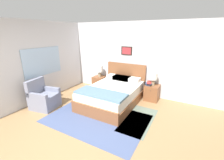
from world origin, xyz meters
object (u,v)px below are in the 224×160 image
Objects in this scene: armchair at (44,98)px; nightstand_near_window at (100,83)px; bed at (113,94)px; nightstand_by_door at (152,93)px; table_lamp_by_door at (153,77)px; table_lamp_near_window at (99,70)px.

nightstand_near_window is (0.65, 2.14, -0.04)m from armchair.
armchair is at bearing -106.98° from nightstand_near_window.
armchair is (-1.72, -1.31, -0.01)m from bed.
nightstand_near_window is at bearing 152.45° from armchair.
armchair reaches higher than nightstand_by_door.
armchair is 3.54m from table_lamp_by_door.
armchair is at bearing -142.69° from bed.
nightstand_by_door is at bearing 108.11° from table_lamp_by_door.
bed is at bearing 116.73° from armchair.
armchair is 1.68× the size of nightstand_near_window.
nightstand_by_door is 1.19× the size of table_lamp_near_window.
table_lamp_by_door is (2.78, 2.13, 0.52)m from armchair.
table_lamp_near_window is at bearing 180.00° from table_lamp_by_door.
nightstand_by_door is at bearing 37.83° from bed.
nightstand_near_window is 0.56m from table_lamp_near_window.
nightstand_near_window is (-1.06, 0.83, -0.05)m from bed.
bed is 1.43m from table_lamp_near_window.
nightstand_by_door is (1.07, 0.83, -0.05)m from bed.
bed is 2.44× the size of armchair.
nightstand_near_window is 2.21m from table_lamp_by_door.
armchair is at bearing -142.60° from table_lamp_by_door.
armchair is 2.00× the size of table_lamp_by_door.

